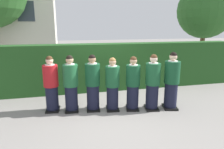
# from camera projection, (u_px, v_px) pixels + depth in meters

# --- Properties ---
(ground_plane) EXTENTS (60.00, 60.00, 0.00)m
(ground_plane) POSITION_uv_depth(u_px,v_px,m) (112.00, 109.00, 5.93)
(ground_plane) COLOR gray
(student_in_red_blazer) EXTENTS (0.41, 0.49, 1.59)m
(student_in_red_blazer) POSITION_uv_depth(u_px,v_px,m) (51.00, 85.00, 5.68)
(student_in_red_blazer) COLOR black
(student_in_red_blazer) RESTS_ON ground
(student_front_row_1) EXTENTS (0.42, 0.53, 1.61)m
(student_front_row_1) POSITION_uv_depth(u_px,v_px,m) (71.00, 85.00, 5.67)
(student_front_row_1) COLOR black
(student_front_row_1) RESTS_ON ground
(student_front_row_2) EXTENTS (0.42, 0.50, 1.62)m
(student_front_row_2) POSITION_uv_depth(u_px,v_px,m) (93.00, 84.00, 5.74)
(student_front_row_2) COLOR black
(student_front_row_2) RESTS_ON ground
(student_front_row_3) EXTENTS (0.40, 0.51, 1.54)m
(student_front_row_3) POSITION_uv_depth(u_px,v_px,m) (112.00, 86.00, 5.75)
(student_front_row_3) COLOR black
(student_front_row_3) RESTS_ON ground
(student_front_row_4) EXTENTS (0.45, 0.52, 1.56)m
(student_front_row_4) POSITION_uv_depth(u_px,v_px,m) (133.00, 85.00, 5.79)
(student_front_row_4) COLOR black
(student_front_row_4) RESTS_ON ground
(student_front_row_5) EXTENTS (0.46, 0.55, 1.62)m
(student_front_row_5) POSITION_uv_depth(u_px,v_px,m) (153.00, 84.00, 5.79)
(student_front_row_5) COLOR black
(student_front_row_5) RESTS_ON ground
(student_front_row_6) EXTENTS (0.49, 0.57, 1.67)m
(student_front_row_6) POSITION_uv_depth(u_px,v_px,m) (171.00, 82.00, 5.85)
(student_front_row_6) COLOR black
(student_front_row_6) RESTS_ON ground
(hedge) EXTENTS (10.94, 0.70, 1.75)m
(hedge) POSITION_uv_depth(u_px,v_px,m) (100.00, 67.00, 7.60)
(hedge) COLOR #214C1E
(hedge) RESTS_ON ground
(school_building_main) EXTENTS (5.77, 4.22, 6.76)m
(school_building_main) POSITION_uv_depth(u_px,v_px,m) (10.00, 8.00, 12.76)
(school_building_main) COLOR beige
(school_building_main) RESTS_ON ground
(oak_tree_right) EXTENTS (2.91, 2.91, 4.63)m
(oak_tree_right) POSITION_uv_depth(u_px,v_px,m) (206.00, 11.00, 10.62)
(oak_tree_right) COLOR brown
(oak_tree_right) RESTS_ON ground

